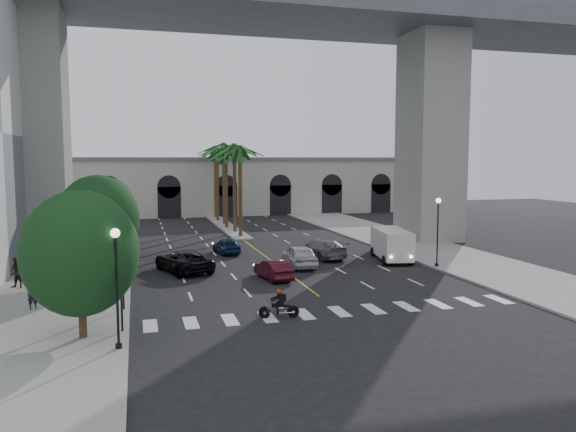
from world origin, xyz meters
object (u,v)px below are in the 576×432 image
object	(u,v)px
lamp_post_left_near	(117,278)
pedestrian_b	(17,273)
lamp_post_right	(438,226)
motorcycle_rider	(280,305)
car_e	(226,246)
cargo_van	(392,243)
traffic_signal_far	(123,266)
lamp_post_left_far	(125,223)
car_a	(299,256)
pedestrian_a	(33,295)
traffic_signal_near	(121,282)
car_d	(321,249)
car_b	(273,269)
car_c	(183,261)

from	to	relation	value
lamp_post_left_near	pedestrian_b	bearing A→B (deg)	115.54
lamp_post_right	motorcycle_rider	world-z (taller)	lamp_post_right
car_e	cargo_van	size ratio (longest dim) A/B	0.64
traffic_signal_far	lamp_post_left_far	bearing A→B (deg)	90.40
motorcycle_rider	car_a	xyz separation A→B (m)	(4.91, 13.13, 0.16)
car_a	pedestrian_a	bearing A→B (deg)	28.36
car_e	car_a	bearing A→B (deg)	112.35
lamp_post_left_near	car_a	size ratio (longest dim) A/B	1.07
lamp_post_right	cargo_van	xyz separation A→B (m)	(-1.91, 3.84, -1.81)
pedestrian_a	traffic_signal_near	bearing A→B (deg)	-69.14
motorcycle_rider	car_e	xyz separation A→B (m)	(0.44, 20.58, -0.01)
traffic_signal_far	car_d	distance (m)	20.32
lamp_post_left_near	car_e	distance (m)	25.34
traffic_signal_near	cargo_van	size ratio (longest dim) A/B	0.58
car_b	car_e	world-z (taller)	car_e
car_a	pedestrian_b	bearing A→B (deg)	10.93
traffic_signal_far	car_a	world-z (taller)	traffic_signal_far
motorcycle_rider	lamp_post_right	bearing A→B (deg)	42.48
lamp_post_left_near	lamp_post_right	bearing A→B (deg)	29.69
lamp_post_left_far	car_b	xyz separation A→B (m)	(9.90, -8.51, -2.54)
lamp_post_right	pedestrian_a	xyz separation A→B (m)	(-27.44, -5.15, -2.30)
lamp_post_left_far	car_c	bearing A→B (deg)	-45.94
lamp_post_left_near	pedestrian_a	world-z (taller)	lamp_post_left_near
lamp_post_left_far	traffic_signal_far	xyz separation A→B (m)	(0.10, -14.50, -0.71)
traffic_signal_far	car_b	xyz separation A→B (m)	(9.80, 5.99, -1.83)
traffic_signal_far	cargo_van	world-z (taller)	traffic_signal_far
traffic_signal_near	traffic_signal_far	distance (m)	4.00
lamp_post_left_far	pedestrian_b	size ratio (longest dim) A/B	2.71
traffic_signal_near	motorcycle_rider	xyz separation A→B (m)	(7.89, 0.68, -1.82)
lamp_post_left_far	car_a	bearing A→B (deg)	-19.98
lamp_post_right	car_e	world-z (taller)	lamp_post_right
traffic_signal_far	cargo_van	size ratio (longest dim) A/B	0.58
pedestrian_a	car_d	bearing A→B (deg)	9.00
car_d	car_a	bearing A→B (deg)	33.81
traffic_signal_near	pedestrian_a	bearing A→B (deg)	131.55
lamp_post_left_near	cargo_van	bearing A→B (deg)	38.88
traffic_signal_far	car_c	bearing A→B (deg)	68.44
car_b	pedestrian_b	size ratio (longest dim) A/B	2.09
traffic_signal_near	cargo_van	xyz separation A→B (m)	(20.79, 14.34, -1.10)
lamp_post_left_near	cargo_van	distance (m)	26.89
car_b	car_d	bearing A→B (deg)	-138.15
traffic_signal_near	lamp_post_left_far	bearing A→B (deg)	90.31
car_c	car_b	bearing A→B (deg)	125.01
car_e	pedestrian_a	bearing A→B (deg)	41.99
traffic_signal_near	car_b	xyz separation A→B (m)	(9.80, 9.99, -1.83)
car_a	car_c	world-z (taller)	car_a
lamp_post_left_near	lamp_post_left_far	xyz separation A→B (m)	(0.00, 21.00, 0.00)
traffic_signal_near	car_c	size ratio (longest dim) A/B	0.62
car_d	lamp_post_left_near	bearing A→B (deg)	36.52
pedestrian_b	traffic_signal_far	bearing A→B (deg)	-19.84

